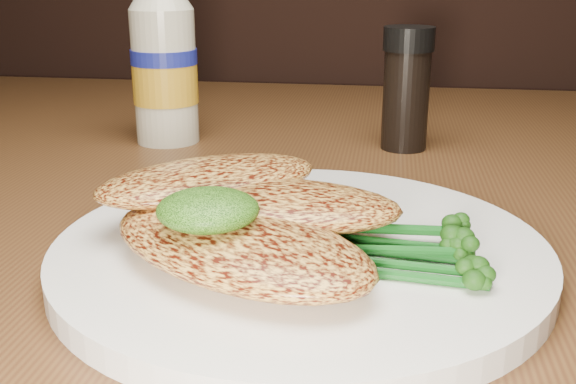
# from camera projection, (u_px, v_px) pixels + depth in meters

# --- Properties ---
(plate) EXTENTS (0.30, 0.30, 0.02)m
(plate) POSITION_uv_depth(u_px,v_px,m) (300.00, 252.00, 0.42)
(plate) COLOR white
(plate) RESTS_ON dining_table
(chicken_front) EXTENTS (0.20, 0.17, 0.03)m
(chicken_front) POSITION_uv_depth(u_px,v_px,m) (238.00, 245.00, 0.38)
(chicken_front) COLOR gold
(chicken_front) RESTS_ON plate
(chicken_mid) EXTENTS (0.16, 0.08, 0.02)m
(chicken_mid) POSITION_uv_depth(u_px,v_px,m) (271.00, 205.00, 0.42)
(chicken_mid) COLOR gold
(chicken_mid) RESTS_ON plate
(chicken_back) EXTENTS (0.16, 0.15, 0.02)m
(chicken_back) POSITION_uv_depth(u_px,v_px,m) (209.00, 180.00, 0.44)
(chicken_back) COLOR gold
(chicken_back) RESTS_ON plate
(pesto_front) EXTENTS (0.06, 0.06, 0.02)m
(pesto_front) POSITION_uv_depth(u_px,v_px,m) (208.00, 210.00, 0.37)
(pesto_front) COLOR black
(pesto_front) RESTS_ON chicken_front
(broccolini_bundle) EXTENTS (0.16, 0.13, 0.02)m
(broccolini_bundle) POSITION_uv_depth(u_px,v_px,m) (374.00, 242.00, 0.39)
(broccolini_bundle) COLOR #114E16
(broccolini_bundle) RESTS_ON plate
(mayo_bottle) EXTENTS (0.08, 0.08, 0.19)m
(mayo_bottle) POSITION_uv_depth(u_px,v_px,m) (164.00, 51.00, 0.68)
(mayo_bottle) COLOR beige
(mayo_bottle) RESTS_ON dining_table
(pepper_grinder) EXTENTS (0.05, 0.05, 0.12)m
(pepper_grinder) POSITION_uv_depth(u_px,v_px,m) (406.00, 89.00, 0.66)
(pepper_grinder) COLOR black
(pepper_grinder) RESTS_ON dining_table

